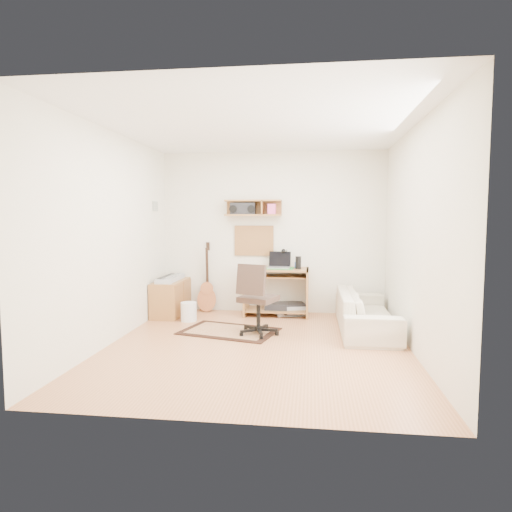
# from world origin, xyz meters

# --- Properties ---
(floor) EXTENTS (3.60, 4.00, 0.01)m
(floor) POSITION_xyz_m (0.00, 0.00, -0.01)
(floor) COLOR tan
(floor) RESTS_ON ground
(ceiling) EXTENTS (3.60, 4.00, 0.01)m
(ceiling) POSITION_xyz_m (0.00, 0.00, 2.60)
(ceiling) COLOR white
(ceiling) RESTS_ON ground
(back_wall) EXTENTS (3.60, 0.01, 2.60)m
(back_wall) POSITION_xyz_m (0.00, 2.00, 1.30)
(back_wall) COLOR silver
(back_wall) RESTS_ON ground
(left_wall) EXTENTS (0.01, 4.00, 2.60)m
(left_wall) POSITION_xyz_m (-1.80, 0.00, 1.30)
(left_wall) COLOR silver
(left_wall) RESTS_ON ground
(right_wall) EXTENTS (0.01, 4.00, 2.60)m
(right_wall) POSITION_xyz_m (1.80, 0.00, 1.30)
(right_wall) COLOR silver
(right_wall) RESTS_ON ground
(wall_shelf) EXTENTS (0.90, 0.25, 0.26)m
(wall_shelf) POSITION_xyz_m (-0.30, 1.88, 1.70)
(wall_shelf) COLOR #A16D38
(wall_shelf) RESTS_ON back_wall
(cork_board) EXTENTS (0.64, 0.03, 0.49)m
(cork_board) POSITION_xyz_m (-0.30, 1.98, 1.17)
(cork_board) COLOR tan
(cork_board) RESTS_ON back_wall
(wall_photo) EXTENTS (0.02, 0.20, 0.15)m
(wall_photo) POSITION_xyz_m (-1.79, 1.50, 1.72)
(wall_photo) COLOR #4C8CBF
(wall_photo) RESTS_ON left_wall
(desk) EXTENTS (1.00, 0.55, 0.75)m
(desk) POSITION_xyz_m (0.09, 1.73, 0.38)
(desk) COLOR #A16D38
(desk) RESTS_ON floor
(laptop) EXTENTS (0.36, 0.36, 0.26)m
(laptop) POSITION_xyz_m (0.13, 1.71, 0.88)
(laptop) COLOR silver
(laptop) RESTS_ON desk
(speaker) EXTENTS (0.09, 0.09, 0.20)m
(speaker) POSITION_xyz_m (0.43, 1.68, 0.85)
(speaker) COLOR black
(speaker) RESTS_ON desk
(desk_lamp) EXTENTS (0.10, 0.10, 0.30)m
(desk_lamp) POSITION_xyz_m (0.24, 1.87, 0.90)
(desk_lamp) COLOR black
(desk_lamp) RESTS_ON desk
(pencil_cup) EXTENTS (0.06, 0.06, 0.09)m
(pencil_cup) POSITION_xyz_m (0.40, 1.83, 0.80)
(pencil_cup) COLOR #3655A2
(pencil_cup) RESTS_ON desk
(boombox) EXTENTS (0.39, 0.18, 0.20)m
(boombox) POSITION_xyz_m (-0.46, 1.87, 1.68)
(boombox) COLOR black
(boombox) RESTS_ON wall_shelf
(rug) EXTENTS (1.41, 1.11, 0.02)m
(rug) POSITION_xyz_m (-0.47, 0.64, 0.01)
(rug) COLOR #C6B184
(rug) RESTS_ON floor
(task_chair) EXTENTS (0.63, 0.63, 0.97)m
(task_chair) POSITION_xyz_m (-0.05, 0.53, 0.48)
(task_chair) COLOR #33261E
(task_chair) RESTS_ON floor
(cabinet) EXTENTS (0.40, 0.90, 0.55)m
(cabinet) POSITION_xyz_m (-1.58, 1.55, 0.28)
(cabinet) COLOR #A16D38
(cabinet) RESTS_ON floor
(music_keyboard) EXTENTS (0.25, 0.79, 0.07)m
(music_keyboard) POSITION_xyz_m (-1.58, 1.55, 0.58)
(music_keyboard) COLOR #B2B5BA
(music_keyboard) RESTS_ON cabinet
(guitar) EXTENTS (0.33, 0.24, 1.15)m
(guitar) POSITION_xyz_m (-1.07, 1.86, 0.57)
(guitar) COLOR #B76538
(guitar) RESTS_ON floor
(waste_basket) EXTENTS (0.29, 0.29, 0.28)m
(waste_basket) POSITION_xyz_m (-1.18, 1.17, 0.14)
(waste_basket) COLOR white
(waste_basket) RESTS_ON floor
(printer) EXTENTS (0.54, 0.47, 0.18)m
(printer) POSITION_xyz_m (0.30, 1.81, 0.09)
(printer) COLOR #A5A8AA
(printer) RESTS_ON floor
(sofa) EXTENTS (0.53, 1.83, 0.72)m
(sofa) POSITION_xyz_m (1.38, 0.93, 0.36)
(sofa) COLOR #C1B499
(sofa) RESTS_ON floor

